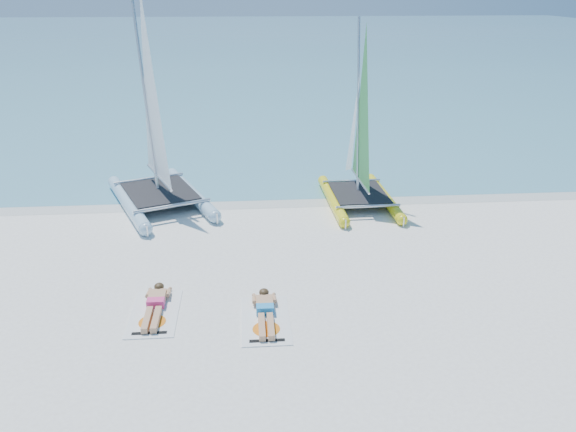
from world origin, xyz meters
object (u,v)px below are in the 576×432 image
catamaran_blue (154,140)px  towel_b (266,320)px  catamaran_yellow (358,144)px  sunbather_a (155,304)px  towel_a (155,313)px  sunbather_b (265,310)px

catamaran_blue → towel_b: bearing=-88.7°
catamaran_yellow → sunbather_a: (-5.56, -6.34, -1.70)m
catamaran_yellow → towel_a: size_ratio=3.12×
towel_a → catamaran_blue: bearing=96.5°
sunbather_a → sunbather_b: bearing=-10.6°
sunbather_a → catamaran_yellow: bearing=48.8°
catamaran_yellow → sunbather_a: bearing=-133.0°
catamaran_yellow → towel_b: bearing=-116.6°
catamaran_yellow → towel_a: (-5.56, -6.53, -1.81)m
towel_a → sunbather_a: 0.22m
towel_b → catamaran_blue: bearing=113.6°
catamaran_blue → sunbather_a: catamaran_blue is taller
towel_b → sunbather_b: bearing=90.0°
catamaran_blue → towel_b: catamaran_blue is taller
catamaran_blue → sunbather_b: catamaran_blue is taller
catamaran_blue → towel_b: 7.99m
catamaran_blue → towel_a: size_ratio=3.73×
sunbather_a → sunbather_b: (2.34, -0.44, 0.00)m
catamaran_blue → catamaran_yellow: catamaran_blue is taller
sunbather_a → towel_b: (2.34, -0.63, -0.11)m
catamaran_yellow → towel_b: (-3.22, -6.97, -1.81)m
catamaran_yellow → towel_b: catamaran_yellow is taller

